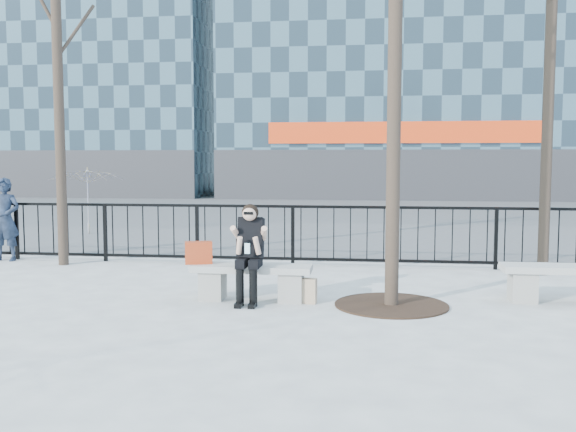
# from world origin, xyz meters

# --- Properties ---
(ground) EXTENTS (120.00, 120.00, 0.00)m
(ground) POSITION_xyz_m (0.00, 0.00, 0.00)
(ground) COLOR gray
(ground) RESTS_ON ground
(street_surface) EXTENTS (60.00, 23.00, 0.01)m
(street_surface) POSITION_xyz_m (0.00, 15.00, 0.00)
(street_surface) COLOR #474747
(street_surface) RESTS_ON ground
(railing) EXTENTS (14.00, 0.06, 1.10)m
(railing) POSITION_xyz_m (0.00, 3.00, 0.55)
(railing) COLOR black
(railing) RESTS_ON ground
(tree_grate) EXTENTS (1.50, 1.50, 0.02)m
(tree_grate) POSITION_xyz_m (1.90, -0.10, 0.01)
(tree_grate) COLOR black
(tree_grate) RESTS_ON ground
(bench_main) EXTENTS (1.65, 0.46, 0.49)m
(bench_main) POSITION_xyz_m (0.00, 0.00, 0.30)
(bench_main) COLOR gray
(bench_main) RESTS_ON ground
(bench_second) EXTENTS (1.71, 0.48, 0.51)m
(bench_second) POSITION_xyz_m (4.25, 0.41, 0.31)
(bench_second) COLOR gray
(bench_second) RESTS_ON ground
(seated_woman) EXTENTS (0.50, 0.64, 1.34)m
(seated_woman) POSITION_xyz_m (0.00, -0.16, 0.67)
(seated_woman) COLOR black
(seated_woman) RESTS_ON ground
(handbag) EXTENTS (0.41, 0.27, 0.31)m
(handbag) POSITION_xyz_m (-0.75, 0.02, 0.64)
(handbag) COLOR #B43716
(handbag) RESTS_ON bench_main
(shopping_bag) EXTENTS (0.37, 0.18, 0.34)m
(shopping_bag) POSITION_xyz_m (0.73, -0.08, 0.17)
(shopping_bag) COLOR tan
(shopping_bag) RESTS_ON ground
(standing_man) EXTENTS (0.60, 0.41, 1.59)m
(standing_man) POSITION_xyz_m (-5.31, 2.80, 0.80)
(standing_man) COLOR black
(standing_man) RESTS_ON ground
(vendor_umbrella) EXTENTS (2.51, 2.53, 1.75)m
(vendor_umbrella) POSITION_xyz_m (-5.67, 7.20, 0.87)
(vendor_umbrella) COLOR yellow
(vendor_umbrella) RESTS_ON ground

